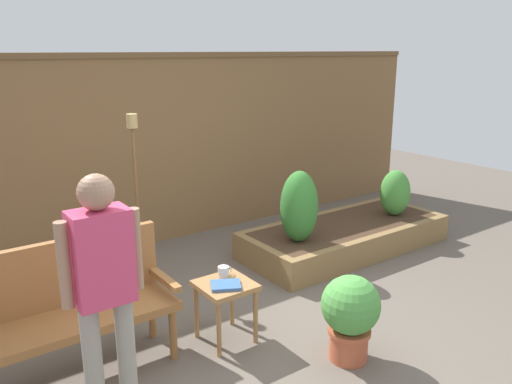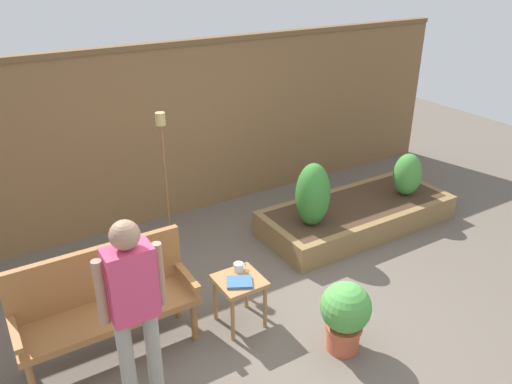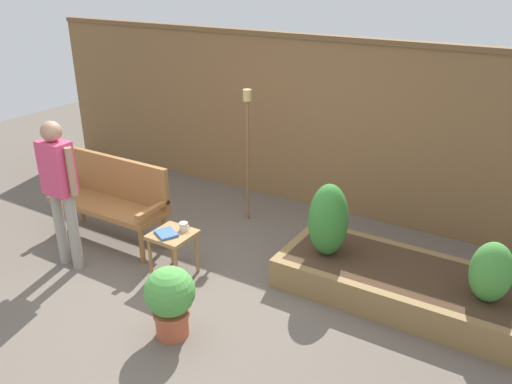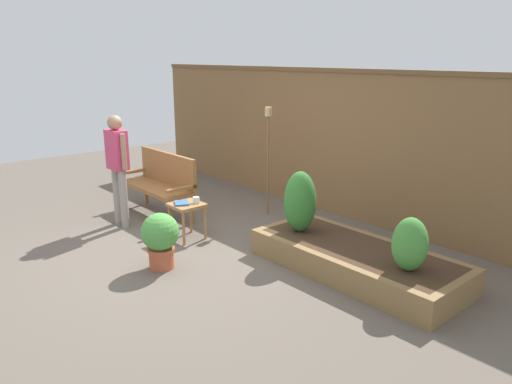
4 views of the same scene
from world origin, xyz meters
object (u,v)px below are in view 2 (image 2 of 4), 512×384
object	(u,v)px
garden_bench	(104,296)
person_by_bench	(133,302)
cup_on_table	(239,267)
potted_boxwood	(345,313)
shrub_near_bench	(313,195)
book_on_table	(240,282)
shrub_far_corner	(407,175)
tiki_torch	(164,159)
side_table	(240,287)

from	to	relation	value
garden_bench	person_by_bench	bearing A→B (deg)	-85.96
cup_on_table	potted_boxwood	bearing A→B (deg)	-58.32
garden_bench	shrub_near_bench	world-z (taller)	shrub_near_bench
potted_boxwood	book_on_table	bearing A→B (deg)	131.87
cup_on_table	shrub_near_bench	distance (m)	1.42
potted_boxwood	shrub_near_bench	world-z (taller)	shrub_near_bench
potted_boxwood	shrub_far_corner	size ratio (longest dim) A/B	1.20
shrub_near_bench	tiki_torch	size ratio (longest dim) A/B	0.45
cup_on_table	shrub_near_bench	bearing A→B (deg)	25.24
shrub_near_bench	side_table	bearing A→B (deg)	-151.87
shrub_far_corner	potted_boxwood	bearing A→B (deg)	-146.78
potted_boxwood	shrub_near_bench	size ratio (longest dim) A/B	0.88
shrub_near_bench	cup_on_table	bearing A→B (deg)	-154.76
side_table	cup_on_table	world-z (taller)	cup_on_table
shrub_near_bench	tiki_torch	xyz separation A→B (m)	(-1.39, 0.76, 0.45)
potted_boxwood	person_by_bench	size ratio (longest dim) A/B	0.42
garden_bench	tiki_torch	distance (m)	1.69
book_on_table	shrub_far_corner	xyz separation A→B (m)	(2.84, 0.77, 0.08)
side_table	potted_boxwood	xyz separation A→B (m)	(0.59, -0.74, -0.02)
book_on_table	person_by_bench	xyz separation A→B (m)	(-1.03, -0.35, 0.44)
garden_bench	cup_on_table	distance (m)	1.18
side_table	tiki_torch	distance (m)	1.65
cup_on_table	tiki_torch	bearing A→B (deg)	94.66
book_on_table	shrub_near_bench	bearing A→B (deg)	57.04
tiki_torch	shrub_far_corner	bearing A→B (deg)	-14.92
side_table	shrub_far_corner	world-z (taller)	shrub_far_corner
potted_boxwood	person_by_bench	world-z (taller)	person_by_bench
garden_bench	potted_boxwood	size ratio (longest dim) A/B	2.22
garden_bench	shrub_far_corner	bearing A→B (deg)	6.21
shrub_far_corner	person_by_bench	bearing A→B (deg)	-163.80
potted_boxwood	shrub_near_bench	bearing A→B (deg)	62.69
book_on_table	potted_boxwood	world-z (taller)	potted_boxwood
person_by_bench	shrub_near_bench	bearing A→B (deg)	25.14
garden_bench	person_by_bench	size ratio (longest dim) A/B	0.92
garden_bench	cup_on_table	size ratio (longest dim) A/B	11.89
cup_on_table	person_by_bench	size ratio (longest dim) A/B	0.08
cup_on_table	person_by_bench	bearing A→B (deg)	-154.96
shrub_near_bench	shrub_far_corner	xyz separation A→B (m)	(1.47, 0.00, -0.10)
side_table	shrub_far_corner	distance (m)	2.91
garden_bench	side_table	xyz separation A→B (m)	(1.11, -0.29, -0.15)
shrub_near_bench	person_by_bench	world-z (taller)	person_by_bench
cup_on_table	shrub_far_corner	world-z (taller)	shrub_far_corner
shrub_far_corner	cup_on_table	bearing A→B (deg)	-167.64
side_table	potted_boxwood	world-z (taller)	potted_boxwood
person_by_bench	tiki_torch	bearing A→B (deg)	62.00
cup_on_table	person_by_bench	xyz separation A→B (m)	(-1.12, -0.52, 0.41)
shrub_far_corner	tiki_torch	size ratio (longest dim) A/B	0.33
potted_boxwood	garden_bench	bearing A→B (deg)	148.62
garden_bench	shrub_far_corner	world-z (taller)	garden_bench
person_by_bench	potted_boxwood	bearing A→B (deg)	-11.49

